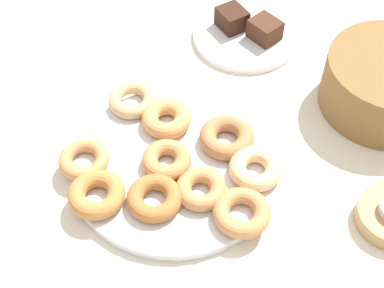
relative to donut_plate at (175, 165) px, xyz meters
The scene contains 15 objects.
ground_plane 0.01m from the donut_plate, ahead, with size 2.40×2.40×0.00m, color beige.
donut_plate is the anchor object (origin of this frame).
donut_0 0.10m from the donut_plate, 89.66° to the left, with size 0.09×0.09×0.03m, color #B27547.
donut_1 0.15m from the donut_plate, 113.57° to the right, with size 0.08×0.08×0.02m, color #C6844C.
donut_2 0.15m from the donut_plate, behind, with size 0.08×0.08×0.02m, color tan.
donut_3 0.08m from the donut_plate, ahead, with size 0.08×0.08×0.02m, color #C6844C.
donut_4 0.03m from the donut_plate, 92.39° to the right, with size 0.08×0.08×0.03m, color #C6844C.
donut_5 0.14m from the donut_plate, 83.66° to the right, with size 0.09×0.09×0.03m, color #BC7A3D.
donut_6 0.08m from the donut_plate, 165.86° to the left, with size 0.08×0.08×0.03m, color tan.
donut_7 0.09m from the donut_plate, 45.96° to the right, with size 0.08×0.08×0.03m, color #AD6B33.
donut_8 0.13m from the donut_plate, 54.19° to the left, with size 0.08×0.08×0.03m, color #EABC84.
donut_9 0.15m from the donut_plate, 18.73° to the left, with size 0.09×0.09×0.03m, color #C6844C.
cake_plate 0.35m from the donut_plate, 132.17° to the left, with size 0.21×0.21×0.01m, color silver.
brownie_near 0.36m from the donut_plate, 137.55° to the left, with size 0.06×0.05×0.04m, color #381E14.
brownie_far 0.35m from the donut_plate, 126.18° to the left, with size 0.06×0.05×0.04m, color #472819.
Camera 1 is at (0.50, -0.21, 0.73)m, focal length 52.05 mm.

